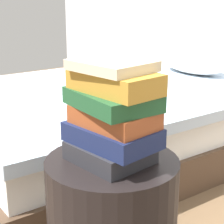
{
  "coord_description": "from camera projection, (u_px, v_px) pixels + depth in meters",
  "views": [
    {
      "loc": [
        0.92,
        -0.71,
        1.06
      ],
      "look_at": [
        0.0,
        0.0,
        0.7
      ],
      "focal_mm": 63.53,
      "sensor_mm": 36.0,
      "label": 1
    }
  ],
  "objects": [
    {
      "name": "book_forest",
      "position": [
        112.0,
        100.0,
        1.2
      ],
      "size": [
        0.29,
        0.21,
        0.05
      ],
      "primitive_type": "cube",
      "rotation": [
        0.0,
        0.0,
        -0.05
      ],
      "color": "#1E512D",
      "rests_on": "book_rust"
    },
    {
      "name": "book_charcoal",
      "position": [
        109.0,
        152.0,
        1.25
      ],
      "size": [
        0.25,
        0.22,
        0.06
      ],
      "primitive_type": "cube",
      "rotation": [
        0.0,
        0.0,
        0.08
      ],
      "color": "#28282D",
      "rests_on": "side_table"
    },
    {
      "name": "book_ochre",
      "position": [
        115.0,
        81.0,
        1.18
      ],
      "size": [
        0.29,
        0.18,
        0.06
      ],
      "primitive_type": "cube",
      "rotation": [
        0.0,
        0.0,
        0.07
      ],
      "color": "#B7842D",
      "rests_on": "book_forest"
    },
    {
      "name": "book_cream",
      "position": [
        111.0,
        65.0,
        1.17
      ],
      "size": [
        0.25,
        0.21,
        0.03
      ],
      "primitive_type": "cube",
      "rotation": [
        0.0,
        0.0,
        0.12
      ],
      "color": "beige",
      "rests_on": "book_ochre"
    },
    {
      "name": "book_navy",
      "position": [
        112.0,
        135.0,
        1.23
      ],
      "size": [
        0.3,
        0.22,
        0.06
      ],
      "primitive_type": "cube",
      "rotation": [
        0.0,
        0.0,
        0.11
      ],
      "color": "#19234C",
      "rests_on": "book_charcoal"
    },
    {
      "name": "bed",
      "position": [
        108.0,
        121.0,
        2.63
      ],
      "size": [
        1.6,
        2.05,
        0.62
      ],
      "rotation": [
        0.0,
        0.0,
        -0.04
      ],
      "color": "#4C3828",
      "rests_on": "ground_plane"
    },
    {
      "name": "book_rust",
      "position": [
        114.0,
        117.0,
        1.21
      ],
      "size": [
        0.27,
        0.19,
        0.06
      ],
      "primitive_type": "cube",
      "rotation": [
        0.0,
        0.0,
        0.1
      ],
      "color": "#994723",
      "rests_on": "book_navy"
    }
  ]
}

